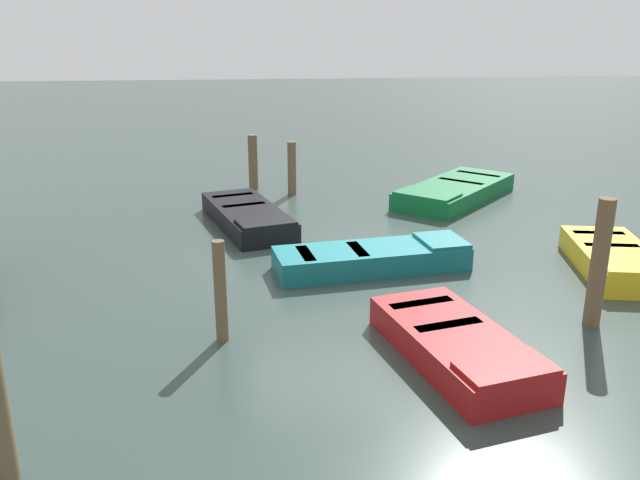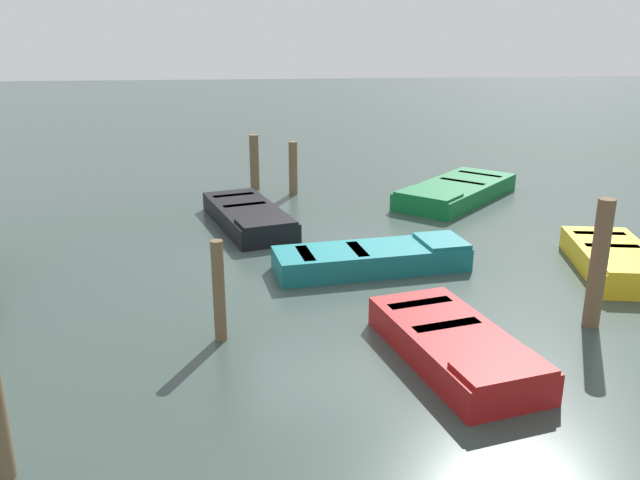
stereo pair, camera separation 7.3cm
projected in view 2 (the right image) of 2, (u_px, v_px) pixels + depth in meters
ground_plane at (320, 258)px, 11.99m from camera, size 80.00×80.00×0.00m
rowboat_yellow at (615, 260)px, 11.28m from camera, size 2.80×1.67×0.46m
rowboat_red at (455, 345)px, 8.30m from camera, size 2.88×1.76×0.46m
rowboat_black at (248, 216)px, 13.83m from camera, size 3.41×2.03×0.46m
rowboat_green at (456, 191)px, 15.87m from camera, size 3.72×3.61×0.46m
rowboat_teal at (373, 258)px, 11.38m from camera, size 1.47×3.42×0.46m
mooring_piling_near_right at (293, 168)px, 16.26m from camera, size 0.21×0.21×1.31m
mooring_piling_far_left at (254, 162)px, 16.78m from camera, size 0.23×0.23×1.39m
mooring_piling_mid_left at (219, 291)px, 8.71m from camera, size 0.16×0.16×1.40m
mooring_piling_near_left at (599, 264)px, 9.06m from camera, size 0.23×0.23×1.84m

